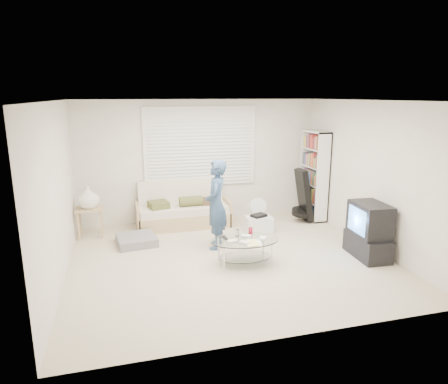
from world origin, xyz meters
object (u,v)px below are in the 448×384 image
object	(u,v)px
tv_unit	(369,231)
futon_sofa	(183,211)
coffee_table	(245,244)
bookshelf	(314,175)

from	to	relation	value
tv_unit	futon_sofa	bearing A→B (deg)	138.08
coffee_table	bookshelf	bearing A→B (deg)	42.03
bookshelf	coffee_table	distance (m)	2.95
futon_sofa	coffee_table	bearing A→B (deg)	-73.77
bookshelf	tv_unit	size ratio (longest dim) A/B	2.07
tv_unit	coffee_table	xyz separation A→B (m)	(-2.02, 0.24, -0.11)
futon_sofa	bookshelf	distance (m)	2.84
bookshelf	coffee_table	bearing A→B (deg)	-137.97
futon_sofa	tv_unit	xyz separation A→B (m)	(2.64, -2.37, 0.14)
futon_sofa	tv_unit	size ratio (longest dim) A/B	2.06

